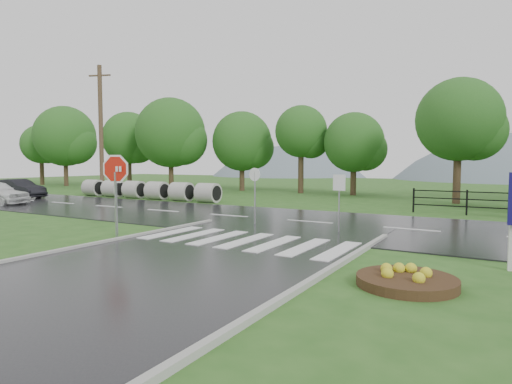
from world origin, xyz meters
The scene contains 12 objects.
ground centered at (0.00, 0.00, 0.00)m, with size 120.00×120.00×0.00m, color #2C5B1E.
main_road centered at (0.00, 10.00, 0.00)m, with size 90.00×8.00×0.04m, color black.
crosswalk centered at (0.00, 5.00, 0.06)m, with size 6.50×2.80×0.02m.
hills centered at (3.49, 65.00, -15.54)m, with size 102.00×48.00×48.00m.
treeline centered at (1.00, 24.00, 0.00)m, with size 83.20×5.20×10.00m.
culvert_pipes centered at (-14.15, 15.00, 0.60)m, with size 11.80×1.20×1.20m.
stop_sign centered at (-4.16, 3.62, 2.01)m, with size 1.25×0.36×2.91m.
flower_bed centered at (5.26, 2.64, 0.15)m, with size 1.98×1.98×0.40m.
reg_sign_small centered at (1.91, 8.14, 1.46)m, with size 0.46×0.07×2.05m.
reg_sign_round centered at (-1.64, 8.36, 1.43)m, with size 0.53×0.09×2.26m.
car_dark centered at (-21.77, 10.75, 0.00)m, with size 1.41×4.04×1.33m, color black.
utility_pole_west centered at (-19.05, 15.50, 4.86)m, with size 1.64×0.68×9.57m.
Camera 1 is at (6.91, -6.15, 2.48)m, focal length 30.00 mm.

